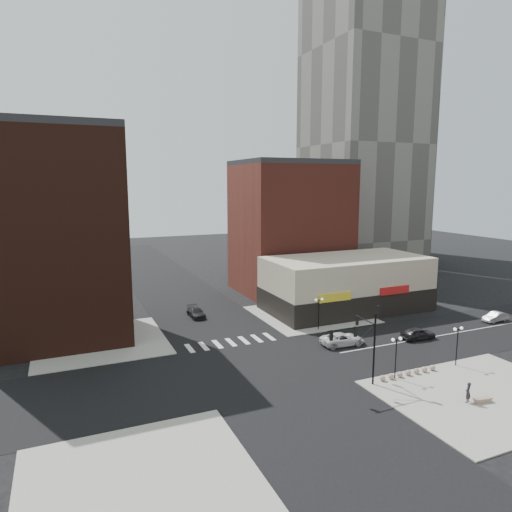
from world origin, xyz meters
TOP-DOWN VIEW (x-y plane):
  - ground at (0.00, 0.00)m, footprint 240.00×240.00m
  - road_ew at (0.00, 0.00)m, footprint 200.00×14.00m
  - road_ns at (0.00, 0.00)m, footprint 14.00×200.00m
  - sidewalk_nw at (-14.50, 14.50)m, footprint 15.00×15.00m
  - sidewalk_ne at (14.50, 14.50)m, footprint 15.00×15.00m
  - sidewalk_se at (16.00, -14.00)m, footprint 18.00×14.00m
  - sidewalk_sw at (-14.50, -14.50)m, footprint 15.00×15.00m
  - building_nw at (-19.00, 18.50)m, footprint 16.00×15.00m
  - building_ne_midrise at (19.00, 29.50)m, footprint 18.00×15.00m
  - tower_near at (40.00, 38.00)m, footprint 20.00×20.00m
  - tower_far at (60.00, 56.00)m, footprint 18.00×18.00m
  - building_ne_row at (21.00, 15.00)m, footprint 24.20×12.20m
  - traffic_signal at (7.24, -7.83)m, footprint 5.59×3.09m
  - street_lamp_se_a at (11.00, -8.00)m, footprint 1.22×0.32m
  - street_lamp_se_b at (19.00, -8.00)m, footprint 1.22×0.32m
  - street_lamp_ne at (12.00, 8.00)m, footprint 1.22×0.32m
  - bollard_row at (12.65, -8.00)m, footprint 6.86×0.56m
  - white_suv at (11.71, 2.11)m, footprint 5.42×2.76m
  - dark_sedan_east at (21.39, 0.09)m, footprint 4.48×2.07m
  - silver_sedan at (36.49, 1.50)m, footprint 4.08×1.67m
  - dark_sedan_north at (-1.00, 20.15)m, footprint 1.88×4.63m
  - pedestrian at (13.46, -14.46)m, footprint 0.79×0.67m
  - stone_bench at (14.71, -14.96)m, footprint 1.77×0.75m

SIDE VIEW (x-z plane):
  - ground at x=0.00m, z-range 0.00..0.00m
  - road_ew at x=0.00m, z-range 0.00..0.02m
  - road_ns at x=0.00m, z-range 0.00..0.02m
  - sidewalk_nw at x=-14.50m, z-range 0.00..0.12m
  - sidewalk_ne at x=14.50m, z-range 0.00..0.12m
  - sidewalk_se at x=16.00m, z-range 0.00..0.12m
  - sidewalk_sw at x=-14.50m, z-range 0.00..0.12m
  - stone_bench at x=14.71m, z-range 0.13..0.53m
  - bollard_row at x=12.65m, z-range 0.12..0.68m
  - silver_sedan at x=36.49m, z-range 0.00..1.31m
  - dark_sedan_north at x=-1.00m, z-range 0.00..1.34m
  - white_suv at x=11.71m, z-range 0.00..1.47m
  - dark_sedan_east at x=21.39m, z-range 0.00..1.49m
  - pedestrian at x=13.46m, z-range 0.12..1.96m
  - street_lamp_se_a at x=11.00m, z-range 1.21..5.37m
  - street_lamp_se_b at x=19.00m, z-range 1.21..5.37m
  - street_lamp_ne at x=12.00m, z-range 1.21..5.37m
  - building_ne_row at x=21.00m, z-range -0.70..7.30m
  - traffic_signal at x=7.24m, z-range 1.07..8.85m
  - building_ne_midrise at x=19.00m, z-range 0.00..22.00m
  - building_nw at x=-19.00m, z-range 0.00..25.00m
  - tower_far at x=60.00m, z-range 0.00..82.00m
  - tower_near at x=40.00m, z-range 0.00..90.00m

